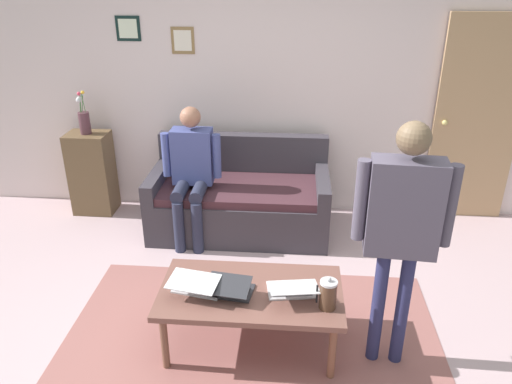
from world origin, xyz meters
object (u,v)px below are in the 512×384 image
(laptop_right, at_px, (197,285))
(person_standing, at_px, (402,219))
(french_press, at_px, (328,294))
(laptop_left, at_px, (231,289))
(laptop_center, at_px, (292,289))
(person_seated, at_px, (191,168))
(interior_door, at_px, (476,122))
(side_shelf, at_px, (92,173))
(couch, at_px, (240,200))
(coffee_table, at_px, (251,296))
(flower_vase, at_px, (84,119))

(laptop_right, distance_m, person_standing, 1.39)
(laptop_right, distance_m, french_press, 0.86)
(laptop_left, xyz_separation_m, laptop_center, (-0.40, -0.03, 0.00))
(french_press, height_order, person_standing, person_standing)
(laptop_left, relative_size, laptop_right, 0.83)
(laptop_right, relative_size, person_seated, 0.30)
(interior_door, distance_m, laptop_center, 2.85)
(side_shelf, bearing_deg, laptop_right, 127.21)
(couch, relative_size, side_shelf, 1.97)
(couch, height_order, side_shelf, couch)
(interior_door, bearing_deg, french_press, 56.13)
(couch, distance_m, coffee_table, 1.71)
(side_shelf, bearing_deg, flower_vase, -38.51)
(flower_vase, distance_m, person_standing, 3.42)
(laptop_left, distance_m, side_shelf, 2.64)
(couch, distance_m, person_seated, 0.64)
(flower_vase, height_order, person_standing, person_standing)
(person_seated, bearing_deg, laptop_center, 122.74)
(couch, distance_m, laptop_right, 1.74)
(interior_door, relative_size, flower_vase, 4.63)
(laptop_right, bearing_deg, flower_vase, -52.77)
(french_press, height_order, side_shelf, side_shelf)
(laptop_left, height_order, flower_vase, flower_vase)
(laptop_left, xyz_separation_m, flower_vase, (1.73, -2.00, 0.52))
(coffee_table, relative_size, french_press, 5.38)
(laptop_left, height_order, laptop_right, laptop_left)
(french_press, height_order, person_seated, person_seated)
(laptop_center, relative_size, person_seated, 0.28)
(laptop_left, relative_size, side_shelf, 0.36)
(couch, xyz_separation_m, person_standing, (-1.17, 1.76, 0.76))
(flower_vase, xyz_separation_m, person_standing, (-2.77, 2.01, 0.05))
(laptop_left, distance_m, laptop_center, 0.40)
(french_press, relative_size, flower_vase, 0.51)
(person_seated, bearing_deg, interior_door, -165.83)
(couch, relative_size, person_standing, 1.03)
(couch, relative_size, laptop_left, 5.45)
(interior_door, height_order, laptop_left, interior_door)
(laptop_left, bearing_deg, interior_door, -134.51)
(laptop_center, xyz_separation_m, person_seated, (0.96, -1.49, 0.23))
(laptop_right, bearing_deg, laptop_center, -179.31)
(couch, height_order, laptop_center, couch)
(laptop_right, xyz_separation_m, person_seated, (0.33, -1.50, 0.23))
(laptop_center, relative_size, laptop_right, 0.95)
(interior_door, xyz_separation_m, coffee_table, (2.04, 2.15, -0.61))
(side_shelf, height_order, flower_vase, flower_vase)
(laptop_right, distance_m, side_shelf, 2.48)
(laptop_left, relative_size, person_standing, 0.19)
(interior_door, height_order, side_shelf, interior_door)
(coffee_table, height_order, laptop_center, laptop_center)
(laptop_left, xyz_separation_m, side_shelf, (1.73, -2.00, -0.06))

